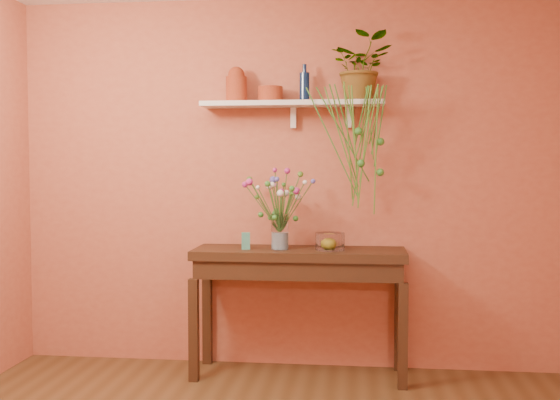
{
  "coord_description": "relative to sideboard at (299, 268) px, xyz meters",
  "views": [
    {
      "loc": [
        0.51,
        -2.85,
        1.48
      ],
      "look_at": [
        0.0,
        1.55,
        1.25
      ],
      "focal_mm": 42.5,
      "sensor_mm": 36.0,
      "label": 1
    }
  ],
  "objects": [
    {
      "name": "spider_plant",
      "position": [
        0.43,
        0.15,
        1.4
      ],
      "size": [
        0.43,
        0.37,
        0.47
      ],
      "primitive_type": "imported",
      "rotation": [
        0.0,
        0.0,
        -0.03
      ],
      "color": "#357B2B",
      "rests_on": "wall_shelf"
    },
    {
      "name": "terracotta_pot",
      "position": [
        -0.22,
        0.14,
        1.22
      ],
      "size": [
        0.23,
        0.23,
        0.11
      ],
      "primitive_type": "cylinder",
      "rotation": [
        0.0,
        0.0,
        -0.43
      ],
      "color": "#9F3420",
      "rests_on": "wall_shelf"
    },
    {
      "name": "bouquet",
      "position": [
        -0.14,
        -0.03,
        0.52
      ],
      "size": [
        0.51,
        0.46,
        0.45
      ],
      "color": "#386B28",
      "rests_on": "glass_vase"
    },
    {
      "name": "wall_shelf",
      "position": [
        -0.05,
        0.13,
        1.15
      ],
      "size": [
        1.3,
        0.24,
        0.19
      ],
      "color": "white",
      "rests_on": "room"
    },
    {
      "name": "plant_fronds",
      "position": [
        0.43,
        -0.01,
        0.88
      ],
      "size": [
        0.55,
        0.44,
        0.88
      ],
      "color": "#357B2B",
      "rests_on": "wall_shelf"
    },
    {
      "name": "sideboard",
      "position": [
        0.0,
        0.0,
        0.0
      ],
      "size": [
        1.48,
        0.47,
        0.9
      ],
      "color": "#3C2112",
      "rests_on": "ground"
    },
    {
      "name": "blue_bottle",
      "position": [
        0.02,
        0.14,
        1.28
      ],
      "size": [
        0.09,
        0.09,
        0.26
      ],
      "color": "#0D2045",
      "rests_on": "wall_shelf"
    },
    {
      "name": "room",
      "position": [
        -0.11,
        -1.74,
        0.58
      ],
      "size": [
        4.04,
        4.04,
        2.7
      ],
      "color": "brown",
      "rests_on": "ground"
    },
    {
      "name": "terracotta_jug",
      "position": [
        -0.47,
        0.13,
        1.29
      ],
      "size": [
        0.17,
        0.17,
        0.25
      ],
      "color": "#9F3420",
      "rests_on": "wall_shelf"
    },
    {
      "name": "glass_bowl",
      "position": [
        0.22,
        -0.03,
        0.19
      ],
      "size": [
        0.2,
        0.2,
        0.12
      ],
      "color": "white",
      "rests_on": "sideboard"
    },
    {
      "name": "carton",
      "position": [
        -0.37,
        -0.05,
        0.19
      ],
      "size": [
        0.07,
        0.05,
        0.12
      ],
      "primitive_type": "cube",
      "rotation": [
        0.0,
        0.0,
        0.2
      ],
      "color": "teal",
      "rests_on": "sideboard"
    },
    {
      "name": "glass_vase",
      "position": [
        -0.13,
        -0.03,
        0.24
      ],
      "size": [
        0.12,
        0.12,
        0.25
      ],
      "color": "white",
      "rests_on": "sideboard"
    },
    {
      "name": "lemon",
      "position": [
        0.21,
        -0.04,
        0.18
      ],
      "size": [
        0.08,
        0.08,
        0.08
      ],
      "primitive_type": "sphere",
      "color": "yellow",
      "rests_on": "glass_bowl"
    }
  ]
}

